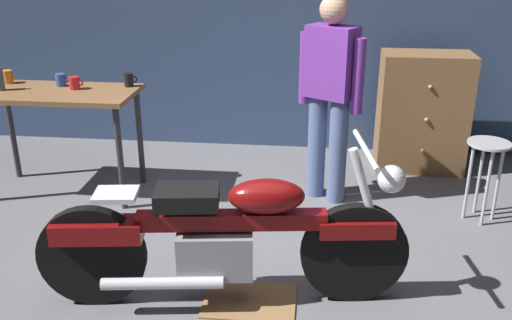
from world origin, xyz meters
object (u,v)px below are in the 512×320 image
Objects in this scene: wooden_dresser at (422,112)px; mug_orange_travel at (8,77)px; person_standing at (330,92)px; mug_blue_enamel at (61,80)px; motorcycle at (226,236)px; shop_stool at (487,160)px; mug_red_diner at (74,83)px; mug_black_matte at (129,80)px; bottle at (0,79)px.

wooden_dresser is 9.24× the size of mug_orange_travel.
person_standing is 1.52× the size of wooden_dresser.
mug_orange_travel is (-0.49, 0.04, 0.00)m from mug_blue_enamel.
person_standing is 2.24m from mug_blue_enamel.
motorcycle is 2.32m from mug_blue_enamel.
person_standing reaches higher than shop_stool.
wooden_dresser is at bearing 15.53° from mug_red_diner.
shop_stool is 5.35× the size of mug_red_diner.
shop_stool is at bearing -4.90° from mug_orange_travel.
mug_blue_enamel is (-2.24, 0.03, 0.03)m from person_standing.
mug_orange_travel reaches higher than mug_red_diner.
mug_black_matte is at bearing 0.31° from mug_orange_travel.
wooden_dresser reaches higher than mug_orange_travel.
motorcycle is at bearing -37.05° from mug_orange_travel.
wooden_dresser is at bearing 49.75° from motorcycle.
mug_blue_enamel is (-0.57, -0.05, -0.01)m from mug_black_matte.
motorcycle is 19.24× the size of mug_black_matte.
mug_red_diner is at bearing -29.99° from mug_blue_enamel.
mug_black_matte is at bearing 13.16° from bottle.
bottle reaches higher than mug_red_diner.
mug_black_matte reaches higher than shop_stool.
mug_blue_enamel is at bearing -175.39° from mug_black_matte.
mug_black_matte is (-2.55, -0.69, 0.41)m from wooden_dresser.
mug_orange_travel is at bearing 105.12° from bottle.
bottle reaches higher than mug_blue_enamel.
mug_red_diner and mug_blue_enamel have the same top height.
mug_black_matte is 0.95× the size of mug_red_diner.
motorcycle is 9.05× the size of bottle.
motorcycle is at bearing -122.71° from wooden_dresser.
mug_blue_enamel is 0.99× the size of mug_orange_travel.
mug_black_matte is 0.57m from mug_blue_enamel.
bottle is at bearing -170.50° from mug_red_diner.
shop_stool is 1.08m from wooden_dresser.
mug_red_diner is at bearing -161.89° from mug_black_matte.
bottle is at bearing 34.39° from person_standing.
mug_orange_travel is at bearing -169.13° from wooden_dresser.
mug_black_matte is at bearing 4.61° from mug_blue_enamel.
person_standing is at bearing 61.19° from motorcycle.
bottle is at bearing -165.44° from wooden_dresser.
bottle reaches higher than shop_stool.
mug_blue_enamel reaches higher than shop_stool.
motorcycle is 2.74m from wooden_dresser.
mug_red_diner is (-2.96, -0.82, 0.40)m from wooden_dresser.
bottle is at bearing -156.31° from mug_blue_enamel.
bottle is (0.06, -0.23, 0.04)m from mug_orange_travel.
wooden_dresser is 4.56× the size of bottle.
bottle is at bearing 178.40° from shop_stool.
shop_stool is 3.90m from bottle.
mug_orange_travel reaches higher than mug_blue_enamel.
person_standing is 14.03× the size of mug_orange_travel.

